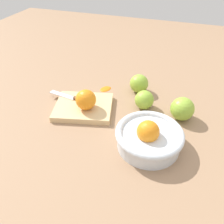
{
  "coord_description": "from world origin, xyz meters",
  "views": [
    {
      "loc": [
        -0.15,
        0.57,
        0.51
      ],
      "look_at": [
        0.04,
        0.02,
        0.04
      ],
      "focal_mm": 36.12,
      "sensor_mm": 36.0,
      "label": 1
    }
  ],
  "objects_px": {
    "apple_front_left_2": "(182,109)",
    "knife": "(72,97)",
    "cutting_board": "(84,107)",
    "bowl": "(149,137)",
    "apple_front_left": "(144,100)",
    "apple_front_center": "(139,84)",
    "orange_on_board": "(86,99)"
  },
  "relations": [
    {
      "from": "knife",
      "to": "apple_front_left_2",
      "type": "relative_size",
      "value": 1.93
    },
    {
      "from": "knife",
      "to": "bowl",
      "type": "bearing_deg",
      "value": 158.2
    },
    {
      "from": "cutting_board",
      "to": "apple_front_left_2",
      "type": "height_order",
      "value": "apple_front_left_2"
    },
    {
      "from": "cutting_board",
      "to": "apple_front_center",
      "type": "bearing_deg",
      "value": -131.85
    },
    {
      "from": "apple_front_left",
      "to": "apple_front_left_2",
      "type": "xyz_separation_m",
      "value": [
        -0.13,
        0.02,
        0.01
      ]
    },
    {
      "from": "bowl",
      "to": "knife",
      "type": "height_order",
      "value": "bowl"
    },
    {
      "from": "cutting_board",
      "to": "apple_front_left",
      "type": "height_order",
      "value": "apple_front_left"
    },
    {
      "from": "orange_on_board",
      "to": "apple_front_left_2",
      "type": "xyz_separation_m",
      "value": [
        -0.32,
        -0.07,
        -0.02
      ]
    },
    {
      "from": "knife",
      "to": "apple_front_left",
      "type": "relative_size",
      "value": 2.25
    },
    {
      "from": "orange_on_board",
      "to": "apple_front_left_2",
      "type": "distance_m",
      "value": 0.33
    },
    {
      "from": "knife",
      "to": "apple_front_left_2",
      "type": "distance_m",
      "value": 0.4
    },
    {
      "from": "knife",
      "to": "apple_front_left",
      "type": "xyz_separation_m",
      "value": [
        -0.26,
        -0.06,
        0.01
      ]
    },
    {
      "from": "orange_on_board",
      "to": "apple_front_center",
      "type": "distance_m",
      "value": 0.24
    },
    {
      "from": "cutting_board",
      "to": "orange_on_board",
      "type": "bearing_deg",
      "value": 145.85
    },
    {
      "from": "cutting_board",
      "to": "knife",
      "type": "xyz_separation_m",
      "value": [
        0.06,
        -0.02,
        0.02
      ]
    },
    {
      "from": "bowl",
      "to": "apple_front_left_2",
      "type": "xyz_separation_m",
      "value": [
        -0.08,
        -0.17,
        0.0
      ]
    },
    {
      "from": "cutting_board",
      "to": "apple_front_left_2",
      "type": "xyz_separation_m",
      "value": [
        -0.34,
        -0.06,
        0.03
      ]
    },
    {
      "from": "apple_front_left_2",
      "to": "orange_on_board",
      "type": "bearing_deg",
      "value": 13.07
    },
    {
      "from": "apple_front_left_2",
      "to": "knife",
      "type": "bearing_deg",
      "value": 5.68
    },
    {
      "from": "apple_front_left",
      "to": "apple_front_center",
      "type": "distance_m",
      "value": 0.11
    },
    {
      "from": "bowl",
      "to": "cutting_board",
      "type": "bearing_deg",
      "value": -21.85
    },
    {
      "from": "cutting_board",
      "to": "bowl",
      "type": "bearing_deg",
      "value": 158.15
    },
    {
      "from": "orange_on_board",
      "to": "knife",
      "type": "xyz_separation_m",
      "value": [
        0.08,
        -0.04,
        -0.03
      ]
    },
    {
      "from": "bowl",
      "to": "knife",
      "type": "relative_size",
      "value": 1.29
    },
    {
      "from": "apple_front_left",
      "to": "apple_front_center",
      "type": "bearing_deg",
      "value": -66.73
    },
    {
      "from": "orange_on_board",
      "to": "apple_front_left",
      "type": "height_order",
      "value": "orange_on_board"
    },
    {
      "from": "apple_front_center",
      "to": "knife",
      "type": "bearing_deg",
      "value": 35.92
    },
    {
      "from": "cutting_board",
      "to": "knife",
      "type": "height_order",
      "value": "knife"
    },
    {
      "from": "apple_front_left",
      "to": "apple_front_left_2",
      "type": "distance_m",
      "value": 0.14
    },
    {
      "from": "apple_front_left",
      "to": "apple_front_left_2",
      "type": "bearing_deg",
      "value": 171.94
    },
    {
      "from": "apple_front_left_2",
      "to": "cutting_board",
      "type": "bearing_deg",
      "value": 10.32
    },
    {
      "from": "bowl",
      "to": "apple_front_left_2",
      "type": "relative_size",
      "value": 2.5
    }
  ]
}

